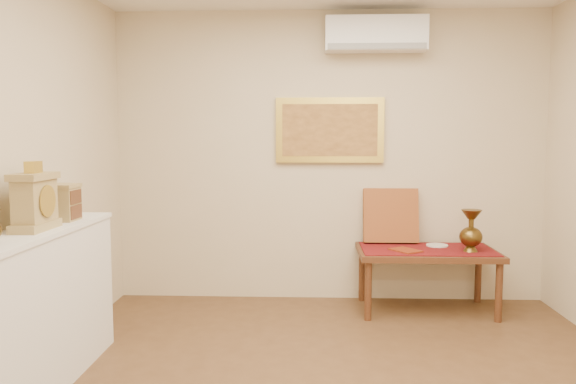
# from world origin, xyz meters

# --- Properties ---
(wall_back) EXTENTS (4.00, 0.02, 2.70)m
(wall_back) POSITION_xyz_m (0.00, 2.25, 1.35)
(wall_back) COLOR beige
(wall_back) RESTS_ON ground
(wall_front) EXTENTS (4.00, 0.02, 2.70)m
(wall_front) POSITION_xyz_m (0.00, -2.25, 1.35)
(wall_front) COLOR beige
(wall_front) RESTS_ON ground
(table_cloth) EXTENTS (1.14, 0.59, 0.01)m
(table_cloth) POSITION_xyz_m (0.85, 1.88, 0.55)
(table_cloth) COLOR maroon
(table_cloth) RESTS_ON low_table
(brass_urn_tall) EXTENTS (0.20, 0.20, 0.44)m
(brass_urn_tall) POSITION_xyz_m (1.20, 1.78, 0.78)
(brass_urn_tall) COLOR brown
(brass_urn_tall) RESTS_ON table_cloth
(plate) EXTENTS (0.19, 0.19, 0.01)m
(plate) POSITION_xyz_m (0.97, 2.01, 0.56)
(plate) COLOR white
(plate) RESTS_ON table_cloth
(menu) EXTENTS (0.29, 0.31, 0.01)m
(menu) POSITION_xyz_m (0.64, 1.77, 0.56)
(menu) COLOR maroon
(menu) RESTS_ON table_cloth
(cushion) EXTENTS (0.50, 0.20, 0.51)m
(cushion) POSITION_xyz_m (0.57, 2.17, 0.81)
(cushion) COLOR maroon
(cushion) RESTS_ON table_cloth
(display_ledge) EXTENTS (0.37, 2.02, 0.98)m
(display_ledge) POSITION_xyz_m (-1.82, 0.00, 0.49)
(display_ledge) COLOR silver
(display_ledge) RESTS_ON floor
(mantel_clock) EXTENTS (0.17, 0.36, 0.41)m
(mantel_clock) POSITION_xyz_m (-1.80, 0.21, 1.15)
(mantel_clock) COLOR tan
(mantel_clock) RESTS_ON display_ledge
(wooden_chest) EXTENTS (0.16, 0.21, 0.24)m
(wooden_chest) POSITION_xyz_m (-1.80, 0.59, 1.10)
(wooden_chest) COLOR tan
(wooden_chest) RESTS_ON display_ledge
(low_table) EXTENTS (1.20, 0.70, 0.55)m
(low_table) POSITION_xyz_m (0.85, 1.88, 0.48)
(low_table) COLOR #552E19
(low_table) RESTS_ON floor
(painting) EXTENTS (1.00, 0.06, 0.60)m
(painting) POSITION_xyz_m (0.00, 2.22, 1.60)
(painting) COLOR gold
(painting) RESTS_ON wall_back
(ac_unit) EXTENTS (0.90, 0.25, 0.30)m
(ac_unit) POSITION_xyz_m (0.40, 2.12, 2.45)
(ac_unit) COLOR white
(ac_unit) RESTS_ON wall_back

